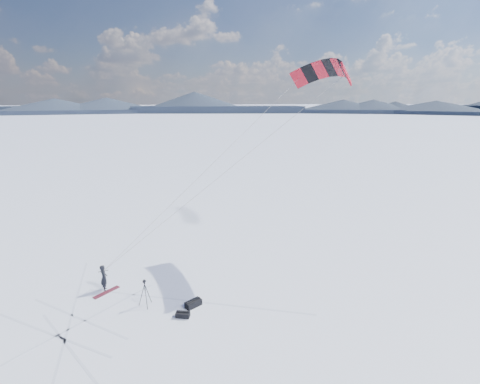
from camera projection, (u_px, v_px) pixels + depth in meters
name	position (u px, v px, depth m)	size (l,w,h in m)	color
ground	(122.00, 312.00, 18.53)	(1800.00, 1800.00, 0.00)	white
horizon_hills	(116.00, 254.00, 17.68)	(704.00, 704.00, 8.35)	black
snow_tracks	(109.00, 318.00, 17.99)	(14.76, 10.25, 0.01)	#B1BBD7
snowkiter	(105.00, 290.00, 20.62)	(0.59, 0.39, 1.62)	black
snowboard	(106.00, 292.00, 20.35)	(1.63, 0.30, 0.04)	maroon
tripod	(145.00, 289.00, 18.81)	(0.72, 0.66, 1.54)	black
gear_bag_a	(193.00, 303.00, 18.95)	(1.00, 0.75, 0.41)	black
gear_bag_b	(183.00, 315.00, 18.03)	(0.80, 0.64, 0.33)	black
power_kite	(324.00, 73.00, 23.54)	(16.31, 5.86, 12.40)	#B61322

